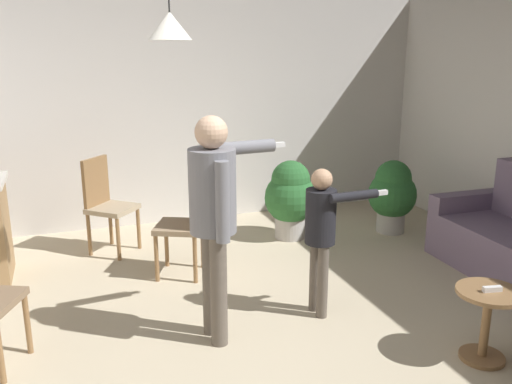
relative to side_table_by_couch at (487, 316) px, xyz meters
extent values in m
plane|color=beige|center=(-1.33, 0.63, -0.33)|extent=(7.68, 7.68, 0.00)
cube|color=silver|center=(-1.33, 3.83, 1.02)|extent=(6.40, 0.10, 2.70)
cube|color=slate|center=(1.31, 1.76, -0.01)|extent=(0.85, 0.20, 0.63)
cylinder|color=olive|center=(1.64, 1.74, -0.30)|extent=(0.05, 0.05, 0.06)
cylinder|color=olive|center=(0.99, 1.76, -0.30)|extent=(0.05, 0.05, 0.06)
cylinder|color=olive|center=(0.00, 0.00, 0.18)|extent=(0.44, 0.44, 0.03)
cylinder|color=olive|center=(0.00, 0.00, -0.08)|extent=(0.06, 0.06, 0.49)
cylinder|color=olive|center=(0.00, 0.00, -0.31)|extent=(0.31, 0.31, 0.03)
cylinder|color=#60564C|center=(-1.68, 0.98, 0.09)|extent=(0.12, 0.12, 0.84)
cylinder|color=#60564C|center=(-1.66, 0.81, 0.09)|extent=(0.12, 0.12, 0.84)
cylinder|color=slate|center=(-1.67, 0.90, 0.81)|extent=(0.33, 0.33, 0.59)
sphere|color=#D8AD8C|center=(-1.67, 0.90, 1.22)|extent=(0.23, 0.23, 0.23)
cylinder|color=slate|center=(-1.41, 1.11, 1.06)|extent=(0.57, 0.14, 0.10)
cube|color=white|center=(-1.10, 1.14, 1.06)|extent=(0.13, 0.05, 0.04)
cylinder|color=slate|center=(-1.66, 0.71, 0.78)|extent=(0.10, 0.10, 0.56)
cylinder|color=#60564C|center=(-0.79, 1.06, -0.02)|extent=(0.09, 0.09, 0.61)
cylinder|color=#60564C|center=(-0.78, 0.93, -0.02)|extent=(0.09, 0.09, 0.61)
cylinder|color=black|center=(-0.78, 0.99, 0.50)|extent=(0.24, 0.24, 0.43)
sphere|color=tan|center=(-0.78, 0.99, 0.80)|extent=(0.17, 0.17, 0.17)
cylinder|color=black|center=(-0.79, 1.13, 0.48)|extent=(0.07, 0.07, 0.41)
cylinder|color=black|center=(-0.57, 0.86, 0.68)|extent=(0.41, 0.09, 0.07)
cube|color=white|center=(-0.34, 0.87, 0.68)|extent=(0.13, 0.04, 0.04)
cylinder|color=olive|center=(-1.58, 1.90, -0.10)|extent=(0.04, 0.04, 0.45)
cylinder|color=olive|center=(-1.43, 2.23, -0.10)|extent=(0.04, 0.04, 0.45)
cylinder|color=olive|center=(-1.91, 2.05, -0.10)|extent=(0.04, 0.04, 0.45)
cylinder|color=olive|center=(-1.76, 2.38, -0.10)|extent=(0.04, 0.04, 0.45)
cube|color=#997F60|center=(-1.67, 2.14, 0.15)|extent=(0.56, 0.56, 0.05)
cube|color=olive|center=(-1.50, 2.06, 0.42)|extent=(0.20, 0.36, 0.50)
cylinder|color=olive|center=(-2.22, 3.20, -0.10)|extent=(0.04, 0.04, 0.45)
cylinder|color=olive|center=(-2.46, 2.93, -0.10)|extent=(0.04, 0.04, 0.45)
cylinder|color=olive|center=(-1.95, 2.96, -0.10)|extent=(0.04, 0.04, 0.45)
cylinder|color=olive|center=(-2.19, 2.69, -0.10)|extent=(0.04, 0.04, 0.45)
cube|color=tan|center=(-2.20, 2.95, 0.15)|extent=(0.59, 0.59, 0.05)
cube|color=olive|center=(-2.35, 3.07, 0.42)|extent=(0.28, 0.31, 0.50)
cylinder|color=olive|center=(-2.97, 1.14, -0.10)|extent=(0.04, 0.04, 0.45)
cylinder|color=olive|center=(-3.12, 0.81, -0.10)|extent=(0.04, 0.04, 0.45)
cylinder|color=#B7B2AD|center=(-0.29, 2.74, -0.19)|extent=(0.34, 0.34, 0.27)
sphere|color=#2D6B33|center=(-0.29, 2.74, 0.14)|extent=(0.58, 0.58, 0.58)
sphere|color=#2D6B33|center=(-0.29, 2.74, 0.35)|extent=(0.44, 0.44, 0.44)
cylinder|color=#B7B2AD|center=(0.90, 2.53, -0.20)|extent=(0.32, 0.32, 0.25)
sphere|color=#2D6B33|center=(0.90, 2.53, 0.12)|extent=(0.55, 0.55, 0.55)
sphere|color=#2D6B33|center=(0.90, 2.53, 0.31)|extent=(0.42, 0.42, 0.42)
cube|color=white|center=(0.00, -0.02, 0.21)|extent=(0.13, 0.06, 0.04)
cone|color=silver|center=(-1.81, 1.48, 1.92)|extent=(0.32, 0.32, 0.20)
camera|label=1|loc=(-2.60, -2.62, 1.78)|focal=37.99mm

